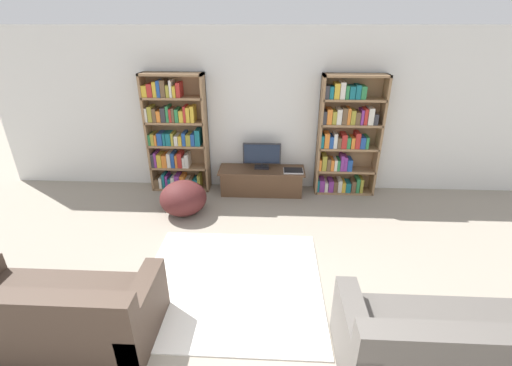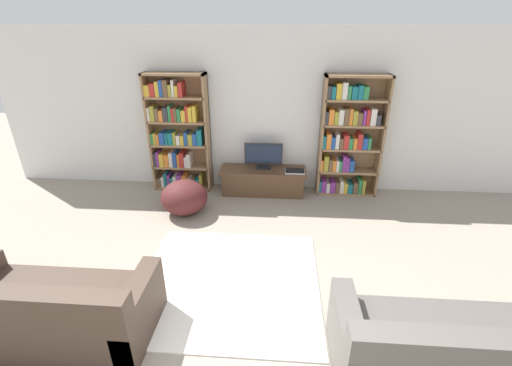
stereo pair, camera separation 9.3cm
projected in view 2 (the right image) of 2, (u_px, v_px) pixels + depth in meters
wall_back at (261, 112)px, 5.56m from camera, size 8.80×0.06×2.60m
bookshelf_left at (178, 135)px, 5.64m from camera, size 0.98×0.30×1.94m
bookshelf_right at (348, 138)px, 5.45m from camera, size 0.98×0.30×1.94m
tv_stand at (263, 181)px, 5.75m from camera, size 1.42×0.48×0.42m
television at (263, 155)px, 5.61m from camera, size 0.62×0.16×0.43m
laptop at (295, 171)px, 5.55m from camera, size 0.32×0.24×0.03m
area_rug at (229, 282)px, 3.80m from camera, size 1.97×1.88×0.02m
couch_left_sectional at (51, 311)px, 3.07m from camera, size 1.79×0.83×0.75m
couch_right_sofa at (462, 357)px, 2.63m from camera, size 1.93×0.85×0.82m
beanbag_ottoman at (184, 197)px, 5.12m from camera, size 0.69×0.69×0.51m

